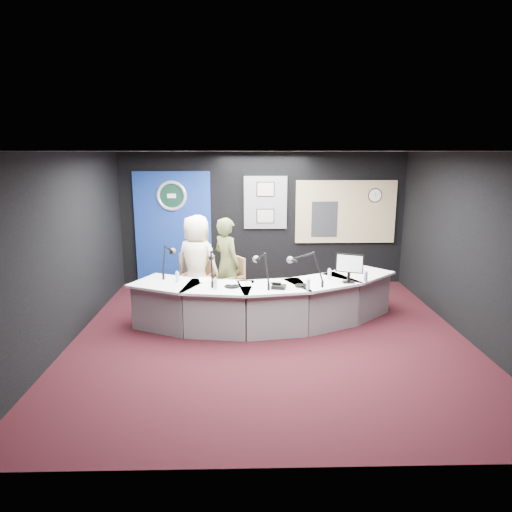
{
  "coord_description": "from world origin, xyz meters",
  "views": [
    {
      "loc": [
        -0.38,
        -6.59,
        2.8
      ],
      "look_at": [
        -0.2,
        0.8,
        1.1
      ],
      "focal_mm": 32.0,
      "sensor_mm": 36.0,
      "label": 1
    }
  ],
  "objects_px": {
    "person_man": "(197,263)",
    "person_woman": "(227,264)",
    "armchair_right": "(227,286)",
    "armchair_left": "(198,284)",
    "broadcast_desk": "(265,302)"
  },
  "relations": [
    {
      "from": "broadcast_desk",
      "to": "person_man",
      "type": "relative_size",
      "value": 2.62
    },
    {
      "from": "person_woman",
      "to": "broadcast_desk",
      "type": "bearing_deg",
      "value": -178.91
    },
    {
      "from": "person_man",
      "to": "person_woman",
      "type": "distance_m",
      "value": 0.54
    },
    {
      "from": "armchair_right",
      "to": "person_woman",
      "type": "height_order",
      "value": "person_woman"
    },
    {
      "from": "broadcast_desk",
      "to": "person_woman",
      "type": "bearing_deg",
      "value": 131.47
    },
    {
      "from": "armchair_right",
      "to": "person_man",
      "type": "xyz_separation_m",
      "value": [
        -0.53,
        0.04,
        0.43
      ]
    },
    {
      "from": "armchair_right",
      "to": "person_man",
      "type": "distance_m",
      "value": 0.69
    },
    {
      "from": "armchair_left",
      "to": "person_woman",
      "type": "height_order",
      "value": "person_woman"
    },
    {
      "from": "armchair_left",
      "to": "person_man",
      "type": "bearing_deg",
      "value": 0.0
    },
    {
      "from": "person_man",
      "to": "person_woman",
      "type": "xyz_separation_m",
      "value": [
        0.53,
        -0.04,
        -0.02
      ]
    },
    {
      "from": "broadcast_desk",
      "to": "armchair_right",
      "type": "xyz_separation_m",
      "value": [
        -0.66,
        0.74,
        0.05
      ]
    },
    {
      "from": "broadcast_desk",
      "to": "person_woman",
      "type": "height_order",
      "value": "person_woman"
    },
    {
      "from": "armchair_left",
      "to": "armchair_right",
      "type": "bearing_deg",
      "value": 16.95
    },
    {
      "from": "armchair_right",
      "to": "person_woman",
      "type": "bearing_deg",
      "value": 0.0
    },
    {
      "from": "broadcast_desk",
      "to": "person_woman",
      "type": "xyz_separation_m",
      "value": [
        -0.66,
        0.74,
        0.46
      ]
    }
  ]
}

